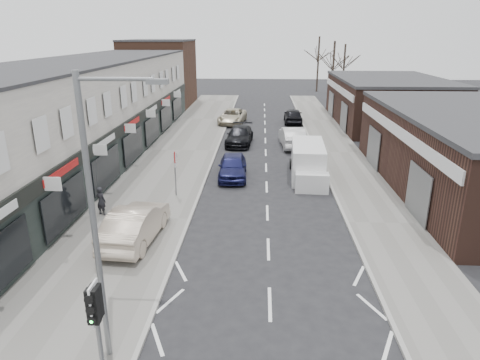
# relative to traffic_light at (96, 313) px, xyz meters

# --- Properties ---
(ground) EXTENTS (160.00, 160.00, 0.00)m
(ground) POSITION_rel_traffic_light_xyz_m (4.40, 2.02, -2.41)
(ground) COLOR black
(ground) RESTS_ON ground
(pavement_left) EXTENTS (5.50, 64.00, 0.12)m
(pavement_left) POSITION_rel_traffic_light_xyz_m (-2.35, 24.02, -2.35)
(pavement_left) COLOR slate
(pavement_left) RESTS_ON ground
(pavement_right) EXTENTS (3.50, 64.00, 0.12)m
(pavement_right) POSITION_rel_traffic_light_xyz_m (10.15, 24.02, -2.35)
(pavement_right) COLOR slate
(pavement_right) RESTS_ON ground
(shop_terrace_left) EXTENTS (8.00, 41.00, 7.10)m
(shop_terrace_left) POSITION_rel_traffic_light_xyz_m (-9.10, 21.52, 1.14)
(shop_terrace_left) COLOR silver
(shop_terrace_left) RESTS_ON ground
(brick_block_far) EXTENTS (8.00, 10.00, 8.00)m
(brick_block_far) POSITION_rel_traffic_light_xyz_m (-9.10, 47.02, 1.59)
(brick_block_far) COLOR #4C2E20
(brick_block_far) RESTS_ON ground
(right_unit_far) EXTENTS (10.00, 16.00, 4.50)m
(right_unit_far) POSITION_rel_traffic_light_xyz_m (16.90, 36.02, -0.16)
(right_unit_far) COLOR #372019
(right_unit_far) RESTS_ON ground
(tree_far_a) EXTENTS (3.60, 3.60, 8.00)m
(tree_far_a) POSITION_rel_traffic_light_xyz_m (13.40, 50.02, -2.41)
(tree_far_a) COLOR #382D26
(tree_far_a) RESTS_ON ground
(tree_far_b) EXTENTS (3.60, 3.60, 7.50)m
(tree_far_b) POSITION_rel_traffic_light_xyz_m (15.90, 56.02, -2.41)
(tree_far_b) COLOR #382D26
(tree_far_b) RESTS_ON ground
(tree_far_c) EXTENTS (3.60, 3.60, 8.50)m
(tree_far_c) POSITION_rel_traffic_light_xyz_m (12.90, 62.02, -2.41)
(tree_far_c) COLOR #382D26
(tree_far_c) RESTS_ON ground
(traffic_light) EXTENTS (0.28, 0.60, 3.10)m
(traffic_light) POSITION_rel_traffic_light_xyz_m (0.00, 0.00, 0.00)
(traffic_light) COLOR slate
(traffic_light) RESTS_ON pavement_left
(street_lamp) EXTENTS (2.23, 0.22, 8.00)m
(street_lamp) POSITION_rel_traffic_light_xyz_m (-0.13, 1.22, 2.20)
(street_lamp) COLOR slate
(street_lamp) RESTS_ON pavement_left
(warning_sign) EXTENTS (0.12, 0.80, 2.70)m
(warning_sign) POSITION_rel_traffic_light_xyz_m (-0.76, 14.02, -0.21)
(warning_sign) COLOR slate
(warning_sign) RESTS_ON pavement_left
(white_van) EXTENTS (2.26, 5.79, 2.22)m
(white_van) POSITION_rel_traffic_light_xyz_m (7.05, 17.88, -1.37)
(white_van) COLOR silver
(white_van) RESTS_ON ground
(sedan_on_pavement) EXTENTS (2.11, 5.07, 1.63)m
(sedan_on_pavement) POSITION_rel_traffic_light_xyz_m (-1.49, 8.33, -1.48)
(sedan_on_pavement) COLOR #BEAC98
(sedan_on_pavement) RESTS_ON pavement_left
(pedestrian) EXTENTS (0.64, 0.52, 1.50)m
(pedestrian) POSITION_rel_traffic_light_xyz_m (-4.06, 11.09, -1.55)
(pedestrian) COLOR black
(pedestrian) RESTS_ON pavement_left
(parked_car_left_a) EXTENTS (1.94, 4.52, 1.52)m
(parked_car_left_a) POSITION_rel_traffic_light_xyz_m (2.20, 17.74, -1.65)
(parked_car_left_a) COLOR #161845
(parked_car_left_a) RESTS_ON ground
(parked_car_left_b) EXTENTS (2.36, 5.20, 1.48)m
(parked_car_left_b) POSITION_rel_traffic_light_xyz_m (2.20, 26.63, -1.68)
(parked_car_left_b) COLOR black
(parked_car_left_b) RESTS_ON ground
(parked_car_left_c) EXTENTS (2.98, 5.54, 1.48)m
(parked_car_left_c) POSITION_rel_traffic_light_xyz_m (1.00, 35.41, -1.68)
(parked_car_left_c) COLOR #B7AC92
(parked_car_left_c) RESTS_ON ground
(parked_car_right_a) EXTENTS (2.10, 5.12, 1.65)m
(parked_car_right_a) POSITION_rel_traffic_light_xyz_m (6.60, 26.05, -1.59)
(parked_car_right_a) COLOR beige
(parked_car_right_a) RESTS_ON ground
(parked_car_right_b) EXTENTS (1.90, 4.57, 1.55)m
(parked_car_right_b) POSITION_rel_traffic_light_xyz_m (7.34, 35.86, -1.64)
(parked_car_right_b) COLOR black
(parked_car_right_b) RESTS_ON ground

